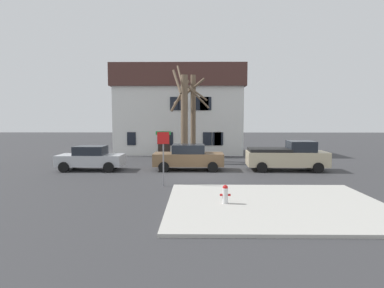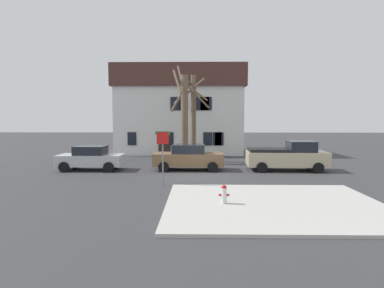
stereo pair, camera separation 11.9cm
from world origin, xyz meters
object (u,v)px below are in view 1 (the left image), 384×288
pickup_truck_beige (287,156)px  fire_hydrant (225,194)px  car_silver_sedan (91,158)px  car_brown_sedan (188,157)px  street_sign_pole (163,148)px  building_main (179,110)px  bicycle_leaning (110,157)px  tree_bare_near (184,116)px  tree_bare_mid (193,114)px

pickup_truck_beige → fire_hydrant: bearing=-118.9°
car_silver_sedan → pickup_truck_beige: size_ratio=0.81×
car_brown_sedan → street_sign_pole: bearing=-102.4°
building_main → pickup_truck_beige: 14.07m
fire_hydrant → bicycle_leaning: 15.46m
pickup_truck_beige → bicycle_leaning: size_ratio=3.06×
building_main → street_sign_pole: bearing=-90.0°
tree_bare_near → tree_bare_mid: size_ratio=0.92×
fire_hydrant → tree_bare_near: bearing=99.4°
car_brown_sedan → pickup_truck_beige: (6.58, -0.09, 0.09)m
building_main → street_sign_pole: (0.01, -16.39, -2.37)m
tree_bare_mid → street_sign_pole: tree_bare_mid is taller
street_sign_pole → building_main: bearing=90.0°
tree_bare_mid → car_brown_sedan: tree_bare_mid is taller
tree_bare_near → tree_bare_mid: 1.26m
car_brown_sedan → pickup_truck_beige: bearing=-0.8°
fire_hydrant → car_brown_sedan: bearing=100.4°
pickup_truck_beige → fire_hydrant: size_ratio=7.14×
building_main → street_sign_pole: size_ratio=4.46×
car_silver_sedan → tree_bare_mid: bearing=34.5°
car_silver_sedan → car_brown_sedan: (6.52, 0.16, 0.05)m
bicycle_leaning → car_brown_sedan: bearing=-33.3°
pickup_truck_beige → street_sign_pole: bearing=-146.4°
car_brown_sedan → tree_bare_near: bearing=96.7°
car_brown_sedan → building_main: bearing=95.9°
tree_bare_mid → fire_hydrant: size_ratio=10.52×
tree_bare_mid → car_silver_sedan: bearing=-145.5°
building_main → fire_hydrant: building_main is taller
car_silver_sedan → car_brown_sedan: size_ratio=0.92×
tree_bare_near → bicycle_leaning: tree_bare_near is taller
tree_bare_near → car_silver_sedan: bearing=-149.8°
tree_bare_near → street_sign_pole: (-0.75, -8.64, -1.70)m
fire_hydrant → street_sign_pole: bearing=126.6°
tree_bare_near → pickup_truck_beige: size_ratio=1.36×
car_brown_sedan → street_sign_pole: 5.48m
tree_bare_near → car_brown_sedan: 4.43m
car_silver_sedan → bicycle_leaning: bearing=88.0°
tree_bare_mid → car_silver_sedan: (-6.75, -4.65, -2.99)m
building_main → car_brown_sedan: bearing=-84.1°
street_sign_pole → bicycle_leaning: 10.89m
tree_bare_near → car_brown_sedan: tree_bare_near is taller
tree_bare_near → pickup_truck_beige: tree_bare_near is taller
tree_bare_mid → bicycle_leaning: (-6.60, -0.30, -3.44)m
car_silver_sedan → tree_bare_near: bearing=30.2°
street_sign_pole → car_brown_sedan: bearing=77.6°
bicycle_leaning → car_silver_sedan: bearing=-92.0°
pickup_truck_beige → street_sign_pole: 9.34m
building_main → car_brown_sedan: building_main is taller
tree_bare_near → car_brown_sedan: size_ratio=1.54×
building_main → street_sign_pole: building_main is taller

